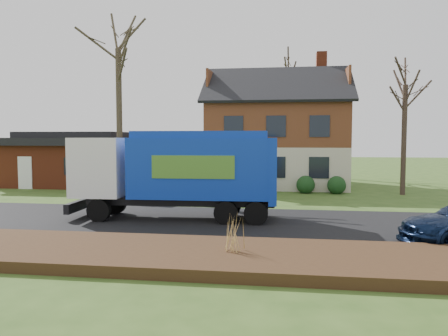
# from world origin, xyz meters

# --- Properties ---
(ground) EXTENTS (120.00, 120.00, 0.00)m
(ground) POSITION_xyz_m (0.00, 0.00, 0.00)
(ground) COLOR #2F4C19
(ground) RESTS_ON ground
(road) EXTENTS (80.00, 7.00, 0.02)m
(road) POSITION_xyz_m (0.00, 0.00, 0.01)
(road) COLOR black
(road) RESTS_ON ground
(mulch_verge) EXTENTS (80.00, 3.50, 0.30)m
(mulch_verge) POSITION_xyz_m (0.00, -5.30, 0.15)
(mulch_verge) COLOR black
(mulch_verge) RESTS_ON ground
(main_house) EXTENTS (12.95, 8.95, 9.26)m
(main_house) POSITION_xyz_m (1.49, 13.91, 4.03)
(main_house) COLOR beige
(main_house) RESTS_ON ground
(ranch_house) EXTENTS (9.80, 8.20, 3.70)m
(ranch_house) POSITION_xyz_m (-12.00, 13.00, 1.81)
(ranch_house) COLOR brown
(ranch_house) RESTS_ON ground
(garbage_truck) EXTENTS (8.40, 2.52, 3.57)m
(garbage_truck) POSITION_xyz_m (-1.61, 0.54, 2.06)
(garbage_truck) COLOR black
(garbage_truck) RESTS_ON ground
(silver_sedan) EXTENTS (4.31, 2.69, 1.34)m
(silver_sedan) POSITION_xyz_m (-5.01, 5.10, 0.67)
(silver_sedan) COLOR #ACB0B4
(silver_sedan) RESTS_ON ground
(tree_front_west) EXTENTS (4.08, 4.08, 12.13)m
(tree_front_west) POSITION_xyz_m (-7.59, 9.24, 9.99)
(tree_front_west) COLOR #433828
(tree_front_west) RESTS_ON ground
(tree_front_east) EXTENTS (3.25, 3.25, 9.04)m
(tree_front_east) POSITION_xyz_m (9.34, 9.76, 7.35)
(tree_front_east) COLOR #3C2D24
(tree_front_east) RESTS_ON ground
(tree_back) EXTENTS (3.81, 3.81, 12.07)m
(tree_back) POSITION_xyz_m (2.75, 23.09, 10.06)
(tree_back) COLOR #3A2B22
(tree_back) RESTS_ON ground
(grass_clump_mid) EXTENTS (0.36, 0.30, 1.01)m
(grass_clump_mid) POSITION_xyz_m (1.35, -5.29, 0.81)
(grass_clump_mid) COLOR tan
(grass_clump_mid) RESTS_ON mulch_verge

